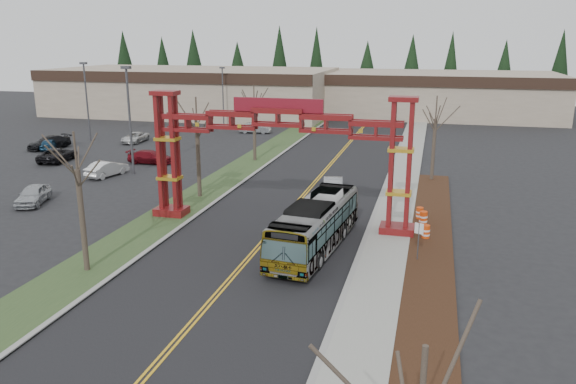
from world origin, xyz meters
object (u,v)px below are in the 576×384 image
(parked_car_far_a, at_px, (255,128))
(parked_car_far_b, at_px, (135,137))
(transit_bus, at_px, (315,225))
(street_sign, at_px, (419,234))
(bare_tree_median_far, at_px, (254,107))
(bare_tree_right_far, at_px, (436,119))
(parked_car_near_c, at_px, (58,155))
(light_pole_far, at_px, (223,92))
(parked_car_mid_a, at_px, (150,157))
(bare_tree_median_near, at_px, (77,170))
(barrel_mid, at_px, (423,219))
(light_pole_near, at_px, (129,113))
(retail_building_east, at_px, (437,94))
(parked_car_near_b, at_px, (107,169))
(light_pole_mid, at_px, (86,96))
(silver_sedan, at_px, (333,187))
(barrel_south, at_px, (426,232))
(parked_car_far_c, at_px, (49,142))
(parked_car_mid_b, at_px, (49,144))
(barrel_north, at_px, (420,214))
(gateway_arch, at_px, (278,138))
(parked_car_near_a, at_px, (33,195))
(bare_tree_median_mid, at_px, (197,125))

(parked_car_far_a, distance_m, parked_car_far_b, 16.07)
(transit_bus, height_order, street_sign, transit_bus)
(bare_tree_median_far, xyz_separation_m, bare_tree_right_far, (18.00, -4.03, -0.12))
(parked_car_near_c, xyz_separation_m, light_pole_far, (7.90, 27.30, 4.19))
(parked_car_mid_a, xyz_separation_m, light_pole_far, (-1.88, 25.82, 4.24))
(bare_tree_median_far, bearing_deg, bare_tree_median_near, -90.00)
(light_pole_far, xyz_separation_m, barrel_mid, (29.44, -39.20, -4.39))
(parked_car_near_c, bearing_deg, light_pole_near, 155.47)
(retail_building_east, relative_size, bare_tree_median_near, 4.93)
(bare_tree_median_far, bearing_deg, parked_car_far_a, 107.78)
(parked_car_near_b, height_order, light_pole_mid, light_pole_mid)
(retail_building_east, relative_size, parked_car_far_b, 8.55)
(silver_sedan, bearing_deg, barrel_south, -59.12)
(light_pole_far, xyz_separation_m, barrel_south, (29.67, -41.91, -4.43))
(light_pole_mid, distance_m, light_pole_far, 19.60)
(parked_car_far_c, height_order, light_pole_mid, light_pole_mid)
(bare_tree_right_far, bearing_deg, bare_tree_median_near, -124.84)
(parked_car_mid_b, distance_m, bare_tree_right_far, 43.09)
(bare_tree_median_near, bearing_deg, light_pole_near, 113.45)
(transit_bus, xyz_separation_m, parked_car_near_b, (-22.55, 13.47, -0.81))
(parked_car_mid_b, distance_m, bare_tree_median_far, 25.15)
(transit_bus, bearing_deg, parked_car_mid_a, 143.42)
(barrel_mid, height_order, barrel_north, barrel_mid)
(transit_bus, height_order, light_pole_near, light_pole_near)
(light_pole_near, distance_m, barrel_mid, 28.78)
(gateway_arch, relative_size, parked_car_far_b, 4.10)
(gateway_arch, distance_m, bare_tree_median_near, 13.12)
(transit_bus, bearing_deg, bare_tree_median_far, 121.76)
(street_sign, bearing_deg, barrel_south, 84.50)
(retail_building_east, bearing_deg, barrel_mid, -90.37)
(parked_car_mid_b, height_order, parked_car_far_a, parked_car_far_a)
(retail_building_east, xyz_separation_m, parked_car_near_a, (-29.60, -61.95, -2.78))
(parked_car_near_b, height_order, parked_car_mid_b, parked_car_near_b)
(silver_sedan, relative_size, parked_car_far_c, 0.87)
(street_sign, distance_m, barrel_north, 7.87)
(gateway_arch, height_order, parked_car_far_b, gateway_arch)
(parked_car_far_a, relative_size, parked_car_far_b, 0.96)
(parked_car_mid_a, height_order, light_pole_mid, light_pole_mid)
(parked_car_near_b, height_order, parked_car_far_b, parked_car_near_b)
(parked_car_mid_b, bearing_deg, parked_car_near_c, 108.69)
(gateway_arch, height_order, barrel_north, gateway_arch)
(parked_car_near_a, xyz_separation_m, parked_car_far_b, (-6.02, 26.07, -0.12))
(light_pole_far, bearing_deg, barrel_mid, -53.10)
(parked_car_far_a, relative_size, light_pole_near, 0.43)
(transit_bus, relative_size, barrel_mid, 10.66)
(silver_sedan, bearing_deg, light_pole_near, 161.35)
(retail_building_east, height_order, street_sign, retail_building_east)
(bare_tree_median_far, height_order, barrel_north, bare_tree_median_far)
(parked_car_mid_b, xyz_separation_m, bare_tree_median_mid, (24.65, -14.14, 5.13))
(parked_car_near_b, distance_m, parked_car_far_b, 17.83)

